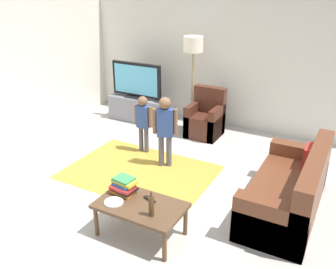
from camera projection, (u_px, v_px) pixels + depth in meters
ground at (148, 192)px, 5.15m from camera, size 7.80×7.80×0.00m
wall_back at (228, 57)px, 7.03m from camera, size 6.00×0.12×2.70m
area_rug at (140, 172)px, 5.67m from camera, size 2.20×1.60×0.01m
tv_stand at (138, 109)px, 7.62m from camera, size 1.20×0.44×0.50m
tv at (136, 81)px, 7.36m from camera, size 1.10×0.28×0.71m
couch at (292, 193)px, 4.60m from camera, size 0.80×1.80×0.86m
armchair at (206, 120)px, 6.89m from camera, size 0.60×0.60×0.90m
floor_lamp at (193, 49)px, 6.72m from camera, size 0.36×0.36×1.78m
child_near_tv at (143, 119)px, 6.10m from camera, size 0.33×0.16×0.99m
child_center at (165, 126)px, 5.60m from camera, size 0.35×0.23×1.14m
coffee_table at (140, 208)px, 4.16m from camera, size 1.00×0.60×0.42m
book_stack at (124, 186)px, 4.32m from camera, size 0.31×0.25×0.20m
bottle at (151, 206)px, 3.90m from camera, size 0.06×0.06×0.30m
tv_remote at (150, 199)px, 4.21m from camera, size 0.18×0.10×0.02m
plate at (114, 202)px, 4.16m from camera, size 0.22×0.22×0.02m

